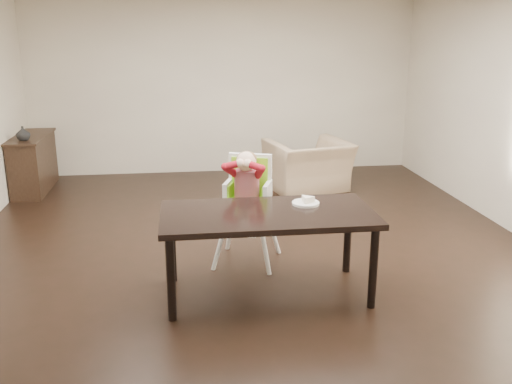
% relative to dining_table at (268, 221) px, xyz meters
% --- Properties ---
extents(ground, '(7.00, 7.00, 0.00)m').
position_rel_dining_table_xyz_m(ground, '(-0.01, 0.99, -0.67)').
color(ground, black).
rests_on(ground, ground).
extents(room_walls, '(6.02, 7.02, 2.71)m').
position_rel_dining_table_xyz_m(room_walls, '(-0.01, 0.99, 1.18)').
color(room_walls, beige).
rests_on(room_walls, ground).
extents(dining_table, '(1.80, 0.90, 0.75)m').
position_rel_dining_table_xyz_m(dining_table, '(0.00, 0.00, 0.00)').
color(dining_table, black).
rests_on(dining_table, ground).
extents(high_chair, '(0.59, 0.59, 1.12)m').
position_rel_dining_table_xyz_m(high_chair, '(-0.08, 0.76, 0.12)').
color(high_chair, white).
rests_on(high_chair, ground).
extents(plate, '(0.26, 0.26, 0.07)m').
position_rel_dining_table_xyz_m(plate, '(0.37, 0.17, 0.10)').
color(plate, white).
rests_on(plate, dining_table).
extents(armchair, '(1.21, 0.93, 0.94)m').
position_rel_dining_table_xyz_m(armchair, '(1.07, 3.21, -0.20)').
color(armchair, tan).
rests_on(armchair, ground).
extents(sideboard, '(0.44, 1.26, 0.79)m').
position_rel_dining_table_xyz_m(sideboard, '(-2.79, 3.69, -0.27)').
color(sideboard, black).
rests_on(sideboard, ground).
extents(vase, '(0.23, 0.24, 0.18)m').
position_rel_dining_table_xyz_m(vase, '(-2.79, 3.33, 0.21)').
color(vase, '#99999E').
rests_on(vase, sideboard).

